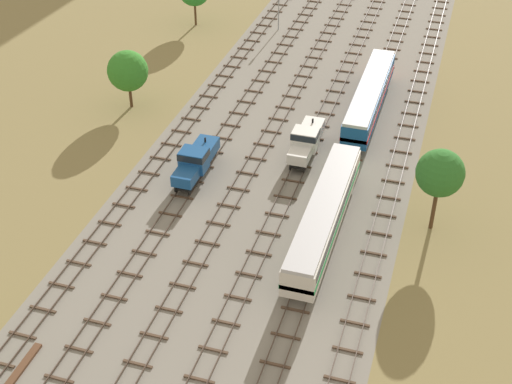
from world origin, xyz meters
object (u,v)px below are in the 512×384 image
(shunter_loco_centre_mid, at_px, (306,140))
(diesel_railcar_centre_right_nearest, at_px, (324,214))
(diesel_railcar_centre_right_midfar, at_px, (370,96))
(signal_post_nearest, at_px, (279,6))
(shunter_loco_left_near, at_px, (196,160))

(shunter_loco_centre_mid, bearing_deg, diesel_railcar_centre_right_nearest, -69.53)
(diesel_railcar_centre_right_nearest, xyz_separation_m, diesel_railcar_centre_right_midfar, (0.00, 24.07, 0.00))
(diesel_railcar_centre_right_nearest, relative_size, diesel_railcar_centre_right_midfar, 1.00)
(shunter_loco_centre_mid, bearing_deg, signal_post_nearest, 110.57)
(shunter_loco_centre_mid, relative_size, diesel_railcar_centre_right_midfar, 0.41)
(shunter_loco_centre_mid, bearing_deg, shunter_loco_left_near, -143.50)
(shunter_loco_centre_mid, xyz_separation_m, diesel_railcar_centre_right_midfar, (4.93, 10.87, 0.59))
(shunter_loco_centre_mid, height_order, signal_post_nearest, signal_post_nearest)
(diesel_railcar_centre_right_midfar, height_order, signal_post_nearest, signal_post_nearest)
(diesel_railcar_centre_right_nearest, bearing_deg, shunter_loco_left_near, 158.21)
(shunter_loco_centre_mid, distance_m, signal_post_nearest, 35.11)
(diesel_railcar_centre_right_nearest, height_order, diesel_railcar_centre_right_midfar, same)
(shunter_loco_centre_mid, height_order, diesel_railcar_centre_right_midfar, diesel_railcar_centre_right_midfar)
(diesel_railcar_centre_right_midfar, relative_size, signal_post_nearest, 3.55)
(diesel_railcar_centre_right_nearest, relative_size, signal_post_nearest, 3.55)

